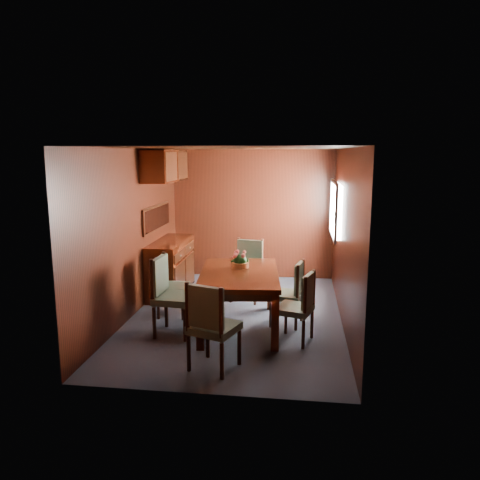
# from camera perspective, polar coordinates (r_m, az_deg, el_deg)

# --- Properties ---
(ground) EXTENTS (4.50, 4.50, 0.00)m
(ground) POSITION_cam_1_polar(r_m,az_deg,el_deg) (6.89, -0.44, -9.25)
(ground) COLOR #363B4A
(ground) RESTS_ON ground
(room_shell) EXTENTS (3.06, 4.52, 2.41)m
(room_shell) POSITION_cam_1_polar(r_m,az_deg,el_deg) (6.86, -0.95, 4.68)
(room_shell) COLOR black
(room_shell) RESTS_ON ground
(sideboard) EXTENTS (0.48, 1.40, 0.90)m
(sideboard) POSITION_cam_1_polar(r_m,az_deg,el_deg) (7.95, -8.43, -3.26)
(sideboard) COLOR #351106
(sideboard) RESTS_ON ground
(dining_table) EXTENTS (1.19, 1.74, 0.77)m
(dining_table) POSITION_cam_1_polar(r_m,az_deg,el_deg) (6.28, -0.08, -4.88)
(dining_table) COLOR #351106
(dining_table) RESTS_ON ground
(chair_left_near) EXTENTS (0.51, 0.53, 1.04)m
(chair_left_near) POSITION_cam_1_polar(r_m,az_deg,el_deg) (6.15, -8.69, -6.15)
(chair_left_near) COLOR black
(chair_left_near) RESTS_ON ground
(chair_left_far) EXTENTS (0.42, 0.44, 0.90)m
(chair_left_far) POSITION_cam_1_polar(r_m,az_deg,el_deg) (6.86, -8.71, -5.05)
(chair_left_far) COLOR black
(chair_left_far) RESTS_ON ground
(chair_right_near) EXTENTS (0.52, 0.53, 0.90)m
(chair_right_near) POSITION_cam_1_polar(r_m,az_deg,el_deg) (5.89, 7.33, -7.70)
(chair_right_near) COLOR black
(chair_right_near) RESTS_ON ground
(chair_right_far) EXTENTS (0.48, 0.50, 0.90)m
(chair_right_far) POSITION_cam_1_polar(r_m,az_deg,el_deg) (6.45, 6.32, -6.06)
(chair_right_far) COLOR black
(chair_right_far) RESTS_ON ground
(chair_head) EXTENTS (0.60, 0.59, 1.00)m
(chair_head) POSITION_cam_1_polar(r_m,az_deg,el_deg) (5.09, -3.62, -9.94)
(chair_head) COLOR black
(chair_head) RESTS_ON ground
(chair_foot) EXTENTS (0.54, 0.52, 0.97)m
(chair_foot) POSITION_cam_1_polar(r_m,az_deg,el_deg) (7.52, 0.98, -3.23)
(chair_foot) COLOR black
(chair_foot) RESTS_ON ground
(flower_centerpiece) EXTENTS (0.26, 0.26, 0.26)m
(flower_centerpiece) POSITION_cam_1_polar(r_m,az_deg,el_deg) (6.47, 0.04, -2.30)
(flower_centerpiece) COLOR #B66A37
(flower_centerpiece) RESTS_ON dining_table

